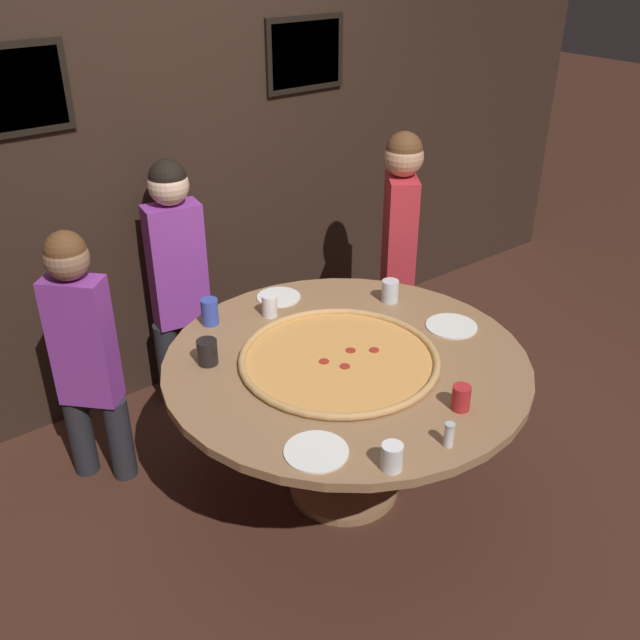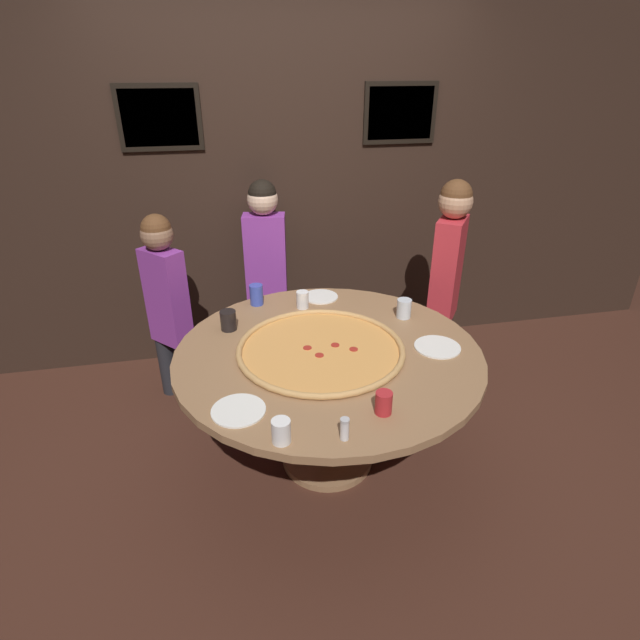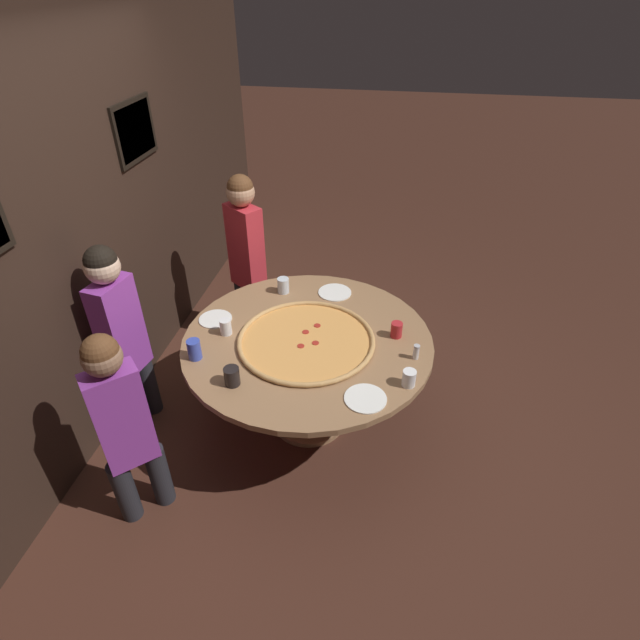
# 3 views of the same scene
# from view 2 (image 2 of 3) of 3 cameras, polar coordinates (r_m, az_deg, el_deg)

# --- Properties ---
(ground_plane) EXTENTS (24.00, 24.00, 0.00)m
(ground_plane) POSITION_cam_2_polar(r_m,az_deg,el_deg) (3.03, 0.84, -15.57)
(ground_plane) COLOR #422319
(back_wall) EXTENTS (6.40, 0.08, 2.60)m
(back_wall) POSITION_cam_2_polar(r_m,az_deg,el_deg) (3.67, -3.87, 15.41)
(back_wall) COLOR black
(back_wall) RESTS_ON ground_plane
(dining_table) EXTENTS (1.59, 1.59, 0.74)m
(dining_table) POSITION_cam_2_polar(r_m,az_deg,el_deg) (2.65, 0.93, -5.87)
(dining_table) COLOR #936B47
(dining_table) RESTS_ON ground_plane
(giant_pizza) EXTENTS (0.87, 0.87, 0.03)m
(giant_pizza) POSITION_cam_2_polar(r_m,az_deg,el_deg) (2.56, 0.08, -3.33)
(giant_pizza) COLOR #E0994C
(giant_pizza) RESTS_ON dining_table
(drink_cup_far_right) EXTENTS (0.07, 0.07, 0.10)m
(drink_cup_far_right) POSITION_cam_2_polar(r_m,az_deg,el_deg) (3.00, -2.01, 2.34)
(drink_cup_far_right) COLOR white
(drink_cup_far_right) RESTS_ON dining_table
(drink_cup_near_left) EXTENTS (0.07, 0.07, 0.10)m
(drink_cup_near_left) POSITION_cam_2_polar(r_m,az_deg,el_deg) (2.14, 7.28, -9.37)
(drink_cup_near_left) COLOR #B22328
(drink_cup_near_left) RESTS_ON dining_table
(drink_cup_far_left) EXTENTS (0.09, 0.09, 0.11)m
(drink_cup_far_left) POSITION_cam_2_polar(r_m,az_deg,el_deg) (2.80, -10.43, -0.04)
(drink_cup_far_left) COLOR black
(drink_cup_far_left) RESTS_ON dining_table
(drink_cup_beside_pizza) EXTENTS (0.08, 0.08, 0.13)m
(drink_cup_beside_pizza) POSITION_cam_2_polar(r_m,az_deg,el_deg) (3.06, -7.28, 2.88)
(drink_cup_beside_pizza) COLOR #384CB7
(drink_cup_beside_pizza) RESTS_ON dining_table
(drink_cup_front_edge) EXTENTS (0.08, 0.08, 0.10)m
(drink_cup_front_edge) POSITION_cam_2_polar(r_m,az_deg,el_deg) (1.99, -4.46, -12.55)
(drink_cup_front_edge) COLOR white
(drink_cup_front_edge) RESTS_ON dining_table
(drink_cup_near_right) EXTENTS (0.08, 0.08, 0.11)m
(drink_cup_near_right) POSITION_cam_2_polar(r_m,az_deg,el_deg) (2.92, 9.57, 1.30)
(drink_cup_near_right) COLOR silver
(drink_cup_near_right) RESTS_ON dining_table
(white_plate_near_front) EXTENTS (0.22, 0.22, 0.01)m
(white_plate_near_front) POSITION_cam_2_polar(r_m,az_deg,el_deg) (3.15, 0.06, 2.69)
(white_plate_near_front) COLOR white
(white_plate_near_front) RESTS_ON dining_table
(white_plate_far_back) EXTENTS (0.24, 0.24, 0.01)m
(white_plate_far_back) POSITION_cam_2_polar(r_m,az_deg,el_deg) (2.67, 13.26, -3.01)
(white_plate_far_back) COLOR white
(white_plate_far_back) RESTS_ON dining_table
(white_plate_right_side) EXTENTS (0.23, 0.23, 0.01)m
(white_plate_right_side) POSITION_cam_2_polar(r_m,az_deg,el_deg) (2.19, -9.30, -10.15)
(white_plate_right_side) COLOR white
(white_plate_right_side) RESTS_ON dining_table
(condiment_shaker) EXTENTS (0.04, 0.04, 0.10)m
(condiment_shaker) POSITION_cam_2_polar(r_m,az_deg,el_deg) (2.00, 2.83, -12.32)
(condiment_shaker) COLOR silver
(condiment_shaker) RESTS_ON dining_table
(diner_far_right) EXTENTS (0.36, 0.21, 1.38)m
(diner_far_right) POSITION_cam_2_polar(r_m,az_deg,el_deg) (3.58, -6.19, 6.26)
(diner_far_right) COLOR #232328
(diner_far_right) RESTS_ON ground_plane
(diner_far_left) EXTENTS (0.31, 0.36, 1.43)m
(diner_far_left) POSITION_cam_2_polar(r_m,az_deg,el_deg) (3.43, 14.26, 5.15)
(diner_far_left) COLOR #232328
(diner_far_left) RESTS_ON ground_plane
(diner_centre_back) EXTENTS (0.30, 0.31, 1.28)m
(diner_centre_back) POSITION_cam_2_polar(r_m,az_deg,el_deg) (3.28, -17.06, 2.09)
(diner_centre_back) COLOR #232328
(diner_centre_back) RESTS_ON ground_plane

